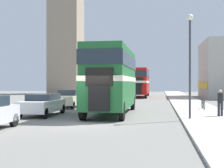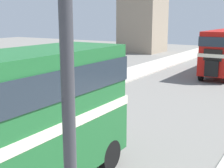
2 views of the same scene
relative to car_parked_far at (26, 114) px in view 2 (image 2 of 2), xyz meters
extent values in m
cube|color=#1E602D|center=(4.42, -4.86, 0.58)|extent=(2.51, 9.15, 1.70)
cube|color=beige|center=(4.42, -4.86, 1.59)|extent=(2.54, 9.20, 0.31)
cylinder|color=black|center=(3.30, -1.26, -0.24)|extent=(0.28, 1.09, 1.09)
cylinder|color=black|center=(5.54, -1.26, -0.24)|extent=(0.28, 1.09, 1.09)
cube|color=black|center=(4.75, 15.31, 0.46)|extent=(1.09, 0.20, 1.28)
cube|color=black|center=(4.75, 15.46, 1.54)|extent=(1.46, 0.12, 0.93)
cylinder|color=black|center=(3.68, 16.28, -0.24)|extent=(0.28, 1.09, 1.09)
cube|color=beige|center=(0.00, -0.03, -0.11)|extent=(1.70, 3.98, 0.76)
cube|color=#232D38|center=(0.00, 0.13, 0.50)|extent=(1.49, 2.07, 0.47)
cylinder|color=black|center=(0.75, -1.58, -0.46)|extent=(0.20, 0.64, 0.64)
cylinder|color=black|center=(-0.75, 1.51, -0.46)|extent=(0.20, 0.64, 0.64)
cylinder|color=black|center=(0.75, 1.51, -0.46)|extent=(0.20, 0.64, 0.64)
camera|label=1|loc=(7.59, -25.80, 1.34)|focal=50.00mm
camera|label=2|loc=(11.02, -9.90, 4.52)|focal=50.00mm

